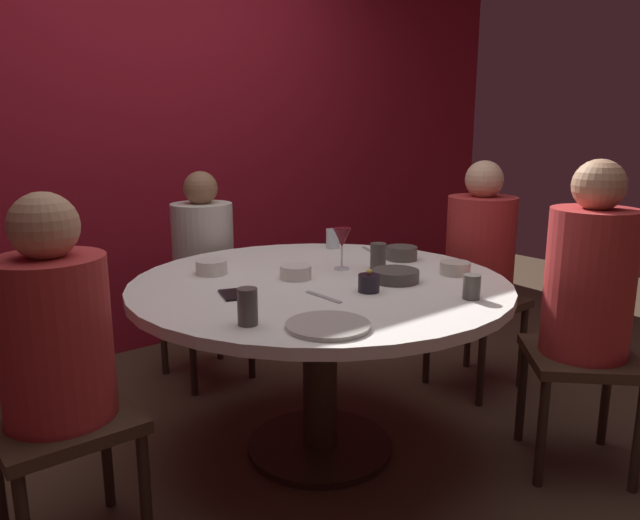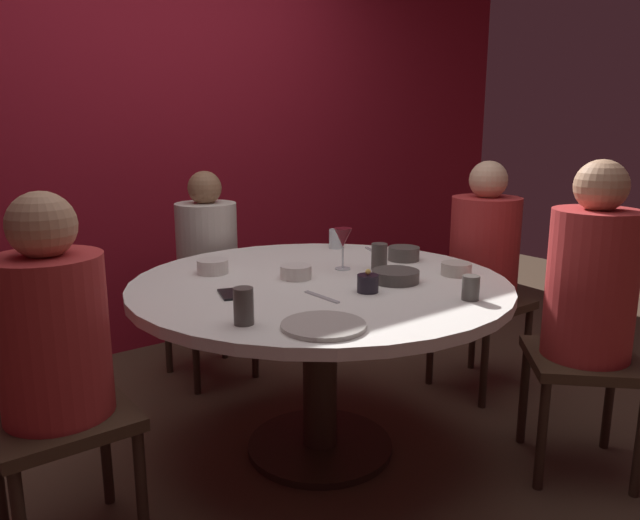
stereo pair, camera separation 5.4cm
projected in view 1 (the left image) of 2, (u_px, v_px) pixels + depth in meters
ground_plane at (320, 448)px, 2.52m from camera, size 8.00×8.00×0.00m
back_wall at (143, 129)px, 3.47m from camera, size 6.00×0.10×2.60m
dining_table at (320, 312)px, 2.38m from camera, size 1.48×1.48×0.73m
seated_diner_left at (55, 340)px, 1.76m from camera, size 0.40×0.40×1.14m
seated_diner_back at (203, 252)px, 3.10m from camera, size 0.40×0.40×1.10m
seated_diner_right at (480, 250)px, 2.98m from camera, size 0.40×0.40×1.16m
seated_diner_front_right at (589, 285)px, 2.25m from camera, size 0.57×0.57×1.21m
candle_holder at (369, 283)px, 2.18m from camera, size 0.08×0.08×0.09m
wine_glass at (342, 239)px, 2.50m from camera, size 0.08×0.08×0.18m
dinner_plate at (328, 325)px, 1.80m from camera, size 0.26×0.26×0.01m
cell_phone at (232, 295)px, 2.14m from camera, size 0.11×0.15×0.01m
bowl_serving_large at (212, 267)px, 2.45m from camera, size 0.13×0.13×0.06m
bowl_salad_center at (402, 253)px, 2.70m from camera, size 0.14×0.14×0.06m
bowl_small_white at (455, 268)px, 2.44m from camera, size 0.12×0.12×0.05m
bowl_sauce_side at (296, 272)px, 2.37m from camera, size 0.13×0.13×0.05m
bowl_rice_portion at (395, 276)px, 2.33m from camera, size 0.18×0.18×0.05m
cup_near_candle at (248, 307)px, 1.82m from camera, size 0.06×0.06×0.11m
cup_by_left_diner at (333, 239)px, 2.95m from camera, size 0.07×0.07×0.09m
cup_by_right_diner at (378, 256)px, 2.52m from camera, size 0.07×0.07×0.11m
cup_center_front at (472, 287)px, 2.09m from camera, size 0.06×0.06×0.09m
fork_near_plate at (323, 297)px, 2.11m from camera, size 0.02×0.18×0.01m
knife_near_plate at (370, 251)px, 2.88m from camera, size 0.08×0.17×0.01m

